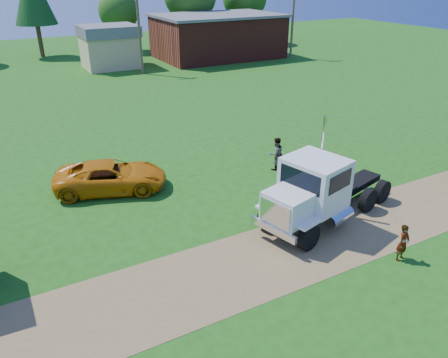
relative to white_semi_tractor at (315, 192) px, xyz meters
name	(u,v)px	position (x,y,z in m)	size (l,w,h in m)	color
ground	(285,253)	(-2.42, -1.29, -1.61)	(140.00, 140.00, 0.00)	#1C4F11
dirt_track	(285,253)	(-2.42, -1.29, -1.60)	(120.00, 4.20, 0.01)	brown
white_semi_tractor	(315,192)	(0.00, 0.00, 0.00)	(7.98, 4.32, 4.71)	black
orange_pickup	(111,177)	(-7.05, 7.59, -0.83)	(2.59, 5.61, 1.56)	#C46C09
spectator_a	(403,243)	(1.34, -3.82, -0.83)	(0.57, 0.37, 1.56)	#999999
spectator_b	(276,154)	(1.92, 5.71, -0.65)	(0.93, 0.72, 1.91)	#999999
brick_building	(218,36)	(15.58, 38.71, 1.05)	(15.40, 10.40, 5.30)	maroon
tan_shed	(110,46)	(1.58, 38.71, 0.81)	(6.20, 5.40, 4.70)	tan
utility_poles	(139,29)	(3.58, 33.71, 3.10)	(42.20, 0.28, 9.00)	#483728
tree_row	(105,2)	(4.00, 48.22, 4.92)	(56.44, 9.32, 11.61)	#3B2618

